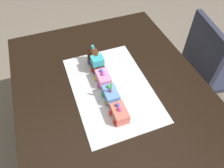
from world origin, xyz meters
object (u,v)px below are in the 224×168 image
chair (209,68)px  cake_car_hopper_coral (120,113)px  dining_table (116,110)px  cake_locomotive (96,60)px  birthday_candle (111,85)px  cake_car_gondola_sky_blue (111,95)px  cake_car_flatbed_bubblegum (103,78)px

chair → cake_car_hopper_coral: 0.96m
dining_table → chair: size_ratio=1.63×
chair → cake_locomotive: 0.92m
chair → cake_car_hopper_coral: size_ratio=8.60×
dining_table → birthday_candle: bearing=-98.2°
dining_table → cake_locomotive: cake_locomotive is taller
cake_car_gondola_sky_blue → cake_locomotive: bearing=180.0°
dining_table → cake_car_hopper_coral: cake_car_hopper_coral is taller
chair → birthday_candle: (0.20, -0.86, 0.37)m
cake_car_gondola_sky_blue → cake_car_hopper_coral: (0.12, 0.00, 0.00)m
cake_car_hopper_coral → cake_locomotive: bearing=180.0°
dining_table → birthday_candle: 0.22m
dining_table → birthday_candle: size_ratio=21.22×
dining_table → birthday_candle: birthday_candle is taller
dining_table → chair: 0.87m
cake_car_hopper_coral → cake_car_flatbed_bubblegum: bearing=180.0°
birthday_candle → chair: bearing=103.1°
cake_locomotive → cake_car_hopper_coral: cake_locomotive is taller
cake_car_hopper_coral → birthday_candle: bearing=180.0°
birthday_candle → cake_car_hopper_coral: bearing=-0.0°
chair → birthday_candle: size_ratio=13.03×
birthday_candle → dining_table: bearing=81.8°
chair → cake_car_flatbed_bubblegum: bearing=104.7°
cake_car_gondola_sky_blue → chair: bearing=102.9°
cake_car_flatbed_bubblegum → cake_car_gondola_sky_blue: bearing=0.0°
cake_locomotive → cake_car_hopper_coral: 0.36m
dining_table → cake_locomotive: (-0.25, -0.03, 0.16)m
dining_table → chair: (-0.20, 0.83, -0.16)m
cake_locomotive → birthday_candle: (0.25, -0.00, 0.06)m
cake_car_hopper_coral → birthday_candle: 0.14m
cake_locomotive → cake_car_flatbed_bubblegum: bearing=-0.0°
chair → cake_car_flatbed_bubblegum: size_ratio=8.60×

